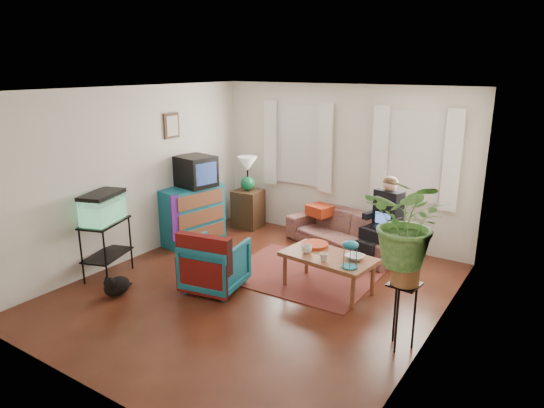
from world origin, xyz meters
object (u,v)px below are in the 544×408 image
Objects in this scene: aquarium_stand at (107,249)px; armchair at (215,262)px; sofa at (346,226)px; dresser at (191,214)px; side_table at (248,209)px; plant_stand at (402,316)px; coffee_table at (328,273)px.

aquarium_stand is 1.60m from armchair.
aquarium_stand reaches higher than sofa.
dresser is 1.92m from armchair.
side_table is 0.94× the size of plant_stand.
armchair is at bearing 179.36° from plant_stand.
aquarium_stand is at bearing -96.95° from side_table.
side_table is 4.40m from plant_stand.
armchair is (1.16, -2.34, 0.03)m from side_table.
sofa is 2.91× the size of side_table.
armchair is 0.62× the size of coffee_table.
dresser is at bearing -48.55° from armchair.
plant_stand is (1.72, -2.31, -0.02)m from sofa.
sofa is 2.73× the size of plant_stand.
armchair is at bearing 0.54° from aquarium_stand.
plant_stand reaches higher than coffee_table.
aquarium_stand is at bearing -172.96° from plant_stand.
sofa reaches higher than coffee_table.
sofa reaches higher than side_table.
coffee_table is 1.63× the size of plant_stand.
dresser is at bearing -106.50° from side_table.
plant_stand is at bearing -32.62° from side_table.
dresser is at bearing -138.91° from sofa.
sofa is 1.99m from side_table.
aquarium_stand is at bearing -149.02° from coffee_table.
coffee_table is at bearing 0.86° from dresser.
plant_stand is (4.05, 0.50, -0.04)m from aquarium_stand.
side_table is at bearing 64.31° from aquarium_stand.
armchair reaches higher than coffee_table.
coffee_table is (1.28, 0.76, -0.12)m from armchair.
coffee_table is (2.79, -0.43, -0.23)m from dresser.
dresser is (-0.34, -1.15, 0.13)m from side_table.
armchair is (1.51, 0.53, -0.03)m from aquarium_stand.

